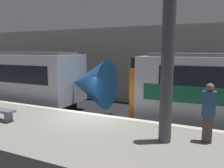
% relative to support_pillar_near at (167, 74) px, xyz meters
% --- Properties ---
extents(ground_plane, '(120.00, 120.00, 0.00)m').
position_rel_support_pillar_near_xyz_m(ground_plane, '(-3.53, 1.74, -3.12)').
color(ground_plane, black).
extents(platform, '(40.00, 4.24, 1.05)m').
position_rel_support_pillar_near_xyz_m(platform, '(-3.53, -0.38, -2.60)').
color(platform, gray).
rests_on(platform, ground).
extents(station_rear_barrier, '(50.00, 0.15, 5.44)m').
position_rel_support_pillar_near_xyz_m(station_rear_barrier, '(-3.53, 8.33, -0.40)').
color(station_rear_barrier, '#9E998E').
rests_on(station_rear_barrier, ground).
extents(support_pillar_near, '(0.37, 0.37, 4.16)m').
position_rel_support_pillar_near_xyz_m(support_pillar_near, '(0.00, 0.00, 0.00)').
color(support_pillar_near, '#47474C').
rests_on(support_pillar_near, platform).
extents(person_waiting, '(0.38, 0.24, 1.81)m').
position_rel_support_pillar_near_xyz_m(person_waiting, '(1.18, 0.48, -1.11)').
color(person_waiting, '#473D33').
rests_on(person_waiting, platform).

